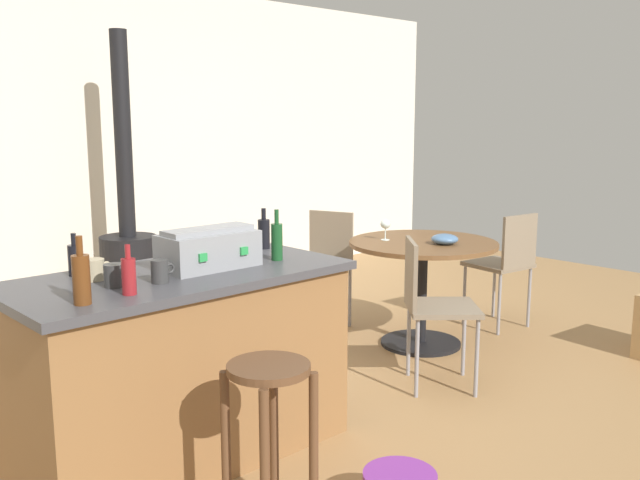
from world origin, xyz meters
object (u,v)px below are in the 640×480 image
at_px(bottle_1, 75,259).
at_px(wine_glass, 385,225).
at_px(folding_chair_near, 431,300).
at_px(bottle_2, 277,241).
at_px(folding_chair_far, 506,260).
at_px(cup_1, 115,275).
at_px(cup_2, 94,270).
at_px(dining_table, 423,266).
at_px(cup_0, 160,271).
at_px(folding_chair_left, 324,260).
at_px(kitchen_island, 183,365).
at_px(bottle_0, 81,278).
at_px(toolbox, 209,249).
at_px(bottle_3, 264,233).
at_px(wooden_stool, 269,415).
at_px(serving_bowl, 445,239).
at_px(wood_stove, 129,252).
at_px(bottle_4, 129,275).

xyz_separation_m(bottle_1, wine_glass, (2.31, 0.22, -0.12)).
relative_size(folding_chair_near, bottle_2, 3.51).
bearing_deg(wine_glass, folding_chair_far, -22.81).
height_order(cup_1, cup_2, cup_1).
height_order(dining_table, cup_0, cup_0).
bearing_deg(folding_chair_far, cup_2, 179.55).
bearing_deg(dining_table, folding_chair_left, 105.15).
height_order(kitchen_island, folding_chair_near, kitchen_island).
distance_m(bottle_0, bottle_1, 0.51).
xyz_separation_m(toolbox, cup_2, (-0.50, 0.13, -0.04)).
bearing_deg(kitchen_island, bottle_0, -158.08).
relative_size(bottle_2, bottle_3, 1.16).
bearing_deg(cup_1, bottle_2, -2.57).
bearing_deg(folding_chair_near, wooden_stool, -162.31).
xyz_separation_m(bottle_2, serving_bowl, (1.61, 0.19, -0.21)).
bearing_deg(folding_chair_left, wooden_stool, -137.81).
relative_size(cup_0, wine_glass, 0.77).
relative_size(folding_chair_left, cup_0, 7.95).
bearing_deg(wood_stove, bottle_1, -122.96).
bearing_deg(folding_chair_near, serving_bowl, 30.73).
bearing_deg(bottle_3, cup_2, -175.53).
bearing_deg(cup_1, bottle_3, 14.13).
distance_m(wood_stove, cup_0, 2.65).
distance_m(dining_table, bottle_3, 1.51).
bearing_deg(bottle_3, bottle_2, -117.15).
relative_size(folding_chair_near, bottle_1, 4.61).
bearing_deg(wooden_stool, wood_stove, 71.08).
height_order(toolbox, cup_2, toolbox).
bearing_deg(bottle_1, folding_chair_far, -2.93).
height_order(kitchen_island, bottle_4, bottle_4).
relative_size(bottle_0, wine_glass, 1.81).
distance_m(bottle_1, serving_bowl, 2.49).
xyz_separation_m(folding_chair_far, folding_chair_left, (-0.98, 0.94, -0.00)).
distance_m(toolbox, serving_bowl, 1.98).
xyz_separation_m(dining_table, wine_glass, (-0.15, 0.21, 0.28)).
bearing_deg(bottle_1, bottle_0, -111.17).
relative_size(folding_chair_far, toolbox, 1.95).
height_order(dining_table, wood_stove, wood_stove).
distance_m(dining_table, bottle_1, 2.49).
height_order(wooden_stool, bottle_1, bottle_1).
bearing_deg(bottle_3, folding_chair_left, 34.16).
relative_size(wood_stove, cup_1, 17.96).
distance_m(bottle_0, cup_2, 0.40).
bearing_deg(serving_bowl, bottle_1, 176.39).
bearing_deg(bottle_0, folding_chair_left, 27.27).
xyz_separation_m(wooden_stool, cup_0, (-0.06, 0.65, 0.45)).
bearing_deg(bottle_3, folding_chair_near, -26.69).
height_order(bottle_0, wine_glass, bottle_0).
xyz_separation_m(dining_table, folding_chair_left, (-0.21, 0.77, -0.04)).
distance_m(kitchen_island, wine_glass, 2.04).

